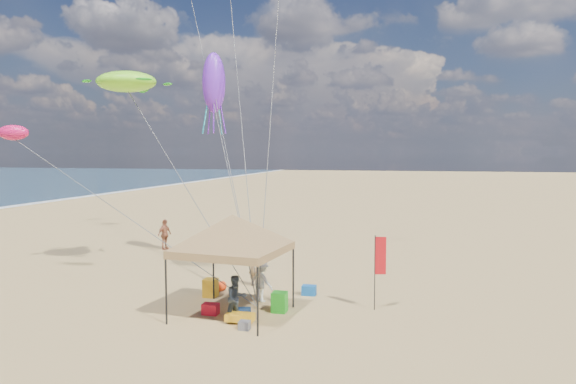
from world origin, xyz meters
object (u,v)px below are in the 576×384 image
at_px(canopy_tent, 233,219).
at_px(chair_yellow, 211,288).
at_px(feather_flag, 379,260).
at_px(person_far_a, 165,234).
at_px(person_near_c, 261,281).
at_px(cooler_blue, 309,290).
at_px(person_near_a, 255,266).
at_px(cooler_red, 211,309).
at_px(beach_cart, 240,317).
at_px(chair_green, 280,302).
at_px(person_near_b, 236,298).

relative_size(canopy_tent, chair_yellow, 9.23).
distance_m(feather_flag, person_far_a, 15.54).
bearing_deg(person_near_c, cooler_blue, -115.58).
bearing_deg(feather_flag, person_near_a, 156.93).
bearing_deg(cooler_red, beach_cart, -27.01).
relative_size(person_near_a, person_far_a, 0.96).
distance_m(chair_green, beach_cart, 1.78).
relative_size(cooler_red, cooler_blue, 1.00).
xyz_separation_m(beach_cart, person_far_a, (-8.42, 11.45, 0.67)).
height_order(feather_flag, person_near_a, feather_flag).
xyz_separation_m(chair_green, person_near_b, (-1.12, -1.35, 0.42)).
bearing_deg(chair_yellow, beach_cart, -52.32).
relative_size(canopy_tent, person_near_c, 4.20).
xyz_separation_m(canopy_tent, cooler_blue, (2.01, 3.14, -3.15)).
height_order(beach_cart, person_near_a, person_near_a).
relative_size(chair_yellow, person_near_b, 0.45).
bearing_deg(beach_cart, feather_flag, 30.73).
height_order(person_near_a, person_near_b, person_near_a).
bearing_deg(cooler_blue, canopy_tent, -122.59).
relative_size(person_near_b, person_far_a, 0.88).
bearing_deg(person_near_c, person_near_b, 111.61).
bearing_deg(cooler_blue, person_near_a, 160.11).
xyz_separation_m(chair_yellow, person_near_a, (1.19, 2.02, 0.48)).
distance_m(chair_green, person_near_a, 3.81).
height_order(canopy_tent, person_near_c, canopy_tent).
distance_m(feather_flag, person_near_a, 5.77).
height_order(feather_flag, beach_cart, feather_flag).
bearing_deg(cooler_red, chair_green, 20.74).
bearing_deg(chair_green, person_far_a, 133.26).
xyz_separation_m(chair_green, chair_yellow, (-3.08, 1.26, 0.00)).
bearing_deg(chair_yellow, feather_flag, -1.92).
relative_size(chair_green, beach_cart, 0.78).
bearing_deg(person_near_a, canopy_tent, 91.90).
xyz_separation_m(chair_green, beach_cart, (-0.94, -1.50, -0.15)).
bearing_deg(feather_flag, chair_yellow, 178.08).
distance_m(canopy_tent, cooler_blue, 4.88).
distance_m(cooler_red, person_near_a, 4.19).
bearing_deg(chair_green, person_near_c, 131.98).
distance_m(beach_cart, person_far_a, 14.23).
bearing_deg(canopy_tent, person_near_a, 96.34).
height_order(cooler_red, person_near_b, person_near_b).
distance_m(cooler_blue, person_far_a, 12.50).
bearing_deg(person_near_b, cooler_red, 107.43).
height_order(canopy_tent, person_near_a, canopy_tent).
distance_m(person_near_b, person_far_a, 13.99).
distance_m(beach_cart, person_near_c, 2.66).
bearing_deg(beach_cart, chair_green, 57.98).
relative_size(cooler_red, person_near_b, 0.35).
relative_size(chair_green, chair_yellow, 1.00).
height_order(cooler_red, cooler_blue, same).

